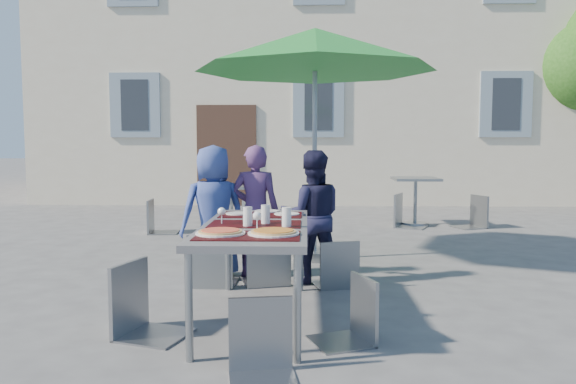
{
  "coord_description": "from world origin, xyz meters",
  "views": [
    {
      "loc": [
        -0.25,
        -4.76,
        1.38
      ],
      "look_at": [
        -0.42,
        0.42,
        0.92
      ],
      "focal_mm": 35.0,
      "sensor_mm": 36.0,
      "label": 1
    }
  ],
  "objects_px": {
    "bg_chair_l_1": "(405,190)",
    "chair_4": "(353,271)",
    "child_0": "(213,212)",
    "dining_table": "(255,231)",
    "chair_0": "(211,227)",
    "chair_2": "(337,235)",
    "bg_chair_r_1": "(474,192)",
    "patio_umbrella": "(315,51)",
    "bg_chair_l_0": "(157,196)",
    "cafe_table_1": "(415,191)",
    "chair_1": "(267,226)",
    "chair_5": "(262,293)",
    "cafe_table_0": "(231,201)",
    "child_1": "(255,211)",
    "pizza_near_right": "(273,232)",
    "chair_3": "(141,255)",
    "pizza_near_left": "(220,232)",
    "child_2": "(312,216)",
    "bg_chair_r_0": "(242,194)"
  },
  "relations": [
    {
      "from": "bg_chair_l_1",
      "to": "chair_4",
      "type": "bearing_deg",
      "value": -103.5
    },
    {
      "from": "child_0",
      "to": "dining_table",
      "type": "bearing_deg",
      "value": 88.25
    },
    {
      "from": "child_0",
      "to": "chair_0",
      "type": "xyz_separation_m",
      "value": [
        0.04,
        -0.34,
        -0.11
      ]
    },
    {
      "from": "chair_2",
      "to": "bg_chair_r_1",
      "type": "relative_size",
      "value": 0.88
    },
    {
      "from": "child_0",
      "to": "patio_umbrella",
      "type": "xyz_separation_m",
      "value": [
        1.04,
        0.97,
        1.75
      ]
    },
    {
      "from": "bg_chair_l_0",
      "to": "cafe_table_1",
      "type": "bearing_deg",
      "value": 13.84
    },
    {
      "from": "bg_chair_l_1",
      "to": "bg_chair_r_1",
      "type": "bearing_deg",
      "value": 0.03
    },
    {
      "from": "dining_table",
      "to": "bg_chair_l_1",
      "type": "relative_size",
      "value": 1.78
    },
    {
      "from": "chair_1",
      "to": "chair_5",
      "type": "bearing_deg",
      "value": -86.63
    },
    {
      "from": "chair_5",
      "to": "chair_1",
      "type": "bearing_deg",
      "value": 93.37
    },
    {
      "from": "chair_1",
      "to": "chair_5",
      "type": "height_order",
      "value": "chair_1"
    },
    {
      "from": "child_0",
      "to": "chair_5",
      "type": "height_order",
      "value": "child_0"
    },
    {
      "from": "chair_2",
      "to": "cafe_table_0",
      "type": "xyz_separation_m",
      "value": [
        -1.45,
        3.26,
        -0.01
      ]
    },
    {
      "from": "child_1",
      "to": "chair_4",
      "type": "xyz_separation_m",
      "value": [
        0.84,
        -1.9,
        -0.18
      ]
    },
    {
      "from": "chair_1",
      "to": "child_0",
      "type": "bearing_deg",
      "value": 154.52
    },
    {
      "from": "pizza_near_right",
      "to": "chair_3",
      "type": "xyz_separation_m",
      "value": [
        -0.95,
        0.11,
        -0.18
      ]
    },
    {
      "from": "pizza_near_left",
      "to": "chair_2",
      "type": "height_order",
      "value": "chair_2"
    },
    {
      "from": "chair_0",
      "to": "bg_chair_l_1",
      "type": "xyz_separation_m",
      "value": [
        2.51,
        3.9,
        0.04
      ]
    },
    {
      "from": "chair_4",
      "to": "bg_chair_l_0",
      "type": "distance_m",
      "value": 5.32
    },
    {
      "from": "child_2",
      "to": "patio_umbrella",
      "type": "height_order",
      "value": "patio_umbrella"
    },
    {
      "from": "chair_3",
      "to": "bg_chair_l_0",
      "type": "relative_size",
      "value": 1.02
    },
    {
      "from": "child_0",
      "to": "chair_4",
      "type": "height_order",
      "value": "child_0"
    },
    {
      "from": "pizza_near_left",
      "to": "cafe_table_1",
      "type": "xyz_separation_m",
      "value": [
        2.42,
        5.68,
        -0.21
      ]
    },
    {
      "from": "pizza_near_right",
      "to": "chair_5",
      "type": "xyz_separation_m",
      "value": [
        -0.03,
        -0.6,
        -0.26
      ]
    },
    {
      "from": "pizza_near_right",
      "to": "chair_1",
      "type": "bearing_deg",
      "value": 95.84
    },
    {
      "from": "bg_chair_l_1",
      "to": "bg_chair_r_1",
      "type": "height_order",
      "value": "bg_chair_l_1"
    },
    {
      "from": "bg_chair_l_0",
      "to": "chair_4",
      "type": "bearing_deg",
      "value": -60.66
    },
    {
      "from": "bg_chair_r_0",
      "to": "cafe_table_1",
      "type": "distance_m",
      "value": 3.06
    },
    {
      "from": "chair_1",
      "to": "cafe_table_0",
      "type": "relative_size",
      "value": 1.33
    },
    {
      "from": "chair_5",
      "to": "chair_2",
      "type": "bearing_deg",
      "value": 75.34
    },
    {
      "from": "chair_1",
      "to": "bg_chair_r_0",
      "type": "relative_size",
      "value": 0.92
    },
    {
      "from": "pizza_near_right",
      "to": "bg_chair_r_1",
      "type": "distance_m",
      "value": 6.15
    },
    {
      "from": "dining_table",
      "to": "cafe_table_0",
      "type": "height_order",
      "value": "dining_table"
    },
    {
      "from": "pizza_near_right",
      "to": "chair_0",
      "type": "bearing_deg",
      "value": 114.62
    },
    {
      "from": "pizza_near_right",
      "to": "chair_2",
      "type": "distance_m",
      "value": 1.6
    },
    {
      "from": "pizza_near_left",
      "to": "bg_chair_l_1",
      "type": "xyz_separation_m",
      "value": [
        2.19,
        5.39,
        -0.16
      ]
    },
    {
      "from": "child_2",
      "to": "chair_2",
      "type": "bearing_deg",
      "value": 132.87
    },
    {
      "from": "bg_chair_r_0",
      "to": "patio_umbrella",
      "type": "bearing_deg",
      "value": -56.86
    },
    {
      "from": "child_1",
      "to": "chair_5",
      "type": "bearing_deg",
      "value": 97.75
    },
    {
      "from": "chair_3",
      "to": "child_2",
      "type": "bearing_deg",
      "value": 52.39
    },
    {
      "from": "chair_4",
      "to": "bg_chair_r_1",
      "type": "height_order",
      "value": "bg_chair_r_1"
    },
    {
      "from": "chair_0",
      "to": "chair_1",
      "type": "relative_size",
      "value": 1.0
    },
    {
      "from": "pizza_near_left",
      "to": "chair_1",
      "type": "xyz_separation_m",
      "value": [
        0.2,
        1.57,
        -0.2
      ]
    },
    {
      "from": "pizza_near_left",
      "to": "bg_chair_r_1",
      "type": "distance_m",
      "value": 6.34
    },
    {
      "from": "chair_1",
      "to": "dining_table",
      "type": "bearing_deg",
      "value": -90.52
    },
    {
      "from": "chair_5",
      "to": "patio_umbrella",
      "type": "relative_size",
      "value": 0.31
    },
    {
      "from": "dining_table",
      "to": "chair_0",
      "type": "xyz_separation_m",
      "value": [
        -0.51,
        0.99,
        -0.12
      ]
    },
    {
      "from": "chair_0",
      "to": "chair_4",
      "type": "bearing_deg",
      "value": -50.04
    },
    {
      "from": "chair_3",
      "to": "bg_chair_l_0",
      "type": "height_order",
      "value": "chair_3"
    },
    {
      "from": "chair_2",
      "to": "cafe_table_1",
      "type": "relative_size",
      "value": 1.09
    }
  ]
}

